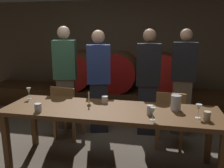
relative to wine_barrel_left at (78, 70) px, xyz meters
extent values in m
plane|color=brown|center=(0.98, -2.49, -0.83)|extent=(9.18, 9.18, 0.00)
cube|color=brown|center=(0.98, 0.55, 0.37)|extent=(7.07, 0.24, 2.41)
cube|color=#4C2D16|center=(0.98, 0.00, -0.62)|extent=(6.36, 0.90, 0.42)
cylinder|color=brown|center=(0.00, 0.00, 0.00)|extent=(0.83, 0.81, 0.83)
cylinder|color=maroon|center=(0.00, -0.42, 0.00)|extent=(0.85, 0.03, 0.85)
cylinder|color=maroon|center=(0.00, 0.42, 0.00)|extent=(0.85, 0.03, 0.85)
cylinder|color=#2D2D33|center=(0.00, 0.00, 0.00)|extent=(0.84, 0.04, 0.84)
cylinder|color=brown|center=(0.95, 0.00, 0.00)|extent=(0.83, 0.81, 0.83)
cylinder|color=maroon|center=(0.95, -0.42, 0.00)|extent=(0.85, 0.03, 0.85)
cylinder|color=maroon|center=(0.95, 0.42, 0.00)|extent=(0.85, 0.03, 0.85)
cylinder|color=#2D2D33|center=(0.95, 0.00, 0.00)|extent=(0.84, 0.04, 0.84)
cylinder|color=#513319|center=(1.91, 0.00, 0.00)|extent=(0.83, 0.81, 0.83)
cylinder|color=#B21C16|center=(1.91, -0.42, 0.00)|extent=(0.85, 0.03, 0.85)
cylinder|color=#B21C16|center=(1.91, 0.42, 0.00)|extent=(0.85, 0.03, 0.85)
cylinder|color=#2D2D33|center=(1.91, 0.00, 0.00)|extent=(0.84, 0.04, 0.84)
cube|color=brown|center=(1.27, -2.37, -0.08)|extent=(2.65, 0.77, 0.05)
cube|color=brown|center=(0.02, -2.70, -0.47)|extent=(0.07, 0.07, 0.73)
cube|color=brown|center=(2.51, -2.70, -0.47)|extent=(0.07, 0.07, 0.73)
cube|color=brown|center=(0.02, -2.05, -0.47)|extent=(0.07, 0.07, 0.73)
cube|color=brown|center=(2.51, -2.05, -0.47)|extent=(0.07, 0.07, 0.73)
cube|color=olive|center=(0.43, -1.67, -0.39)|extent=(0.45, 0.45, 0.04)
cube|color=olive|center=(0.41, -1.84, -0.16)|extent=(0.40, 0.09, 0.42)
cube|color=olive|center=(0.62, -1.52, -0.62)|extent=(0.05, 0.05, 0.42)
cube|color=olive|center=(0.29, -1.47, -0.62)|extent=(0.05, 0.05, 0.42)
cube|color=olive|center=(0.58, -1.86, -0.62)|extent=(0.05, 0.05, 0.42)
cube|color=olive|center=(0.24, -1.81, -0.62)|extent=(0.05, 0.05, 0.42)
cube|color=olive|center=(2.03, -1.66, -0.39)|extent=(0.43, 0.43, 0.04)
cube|color=olive|center=(2.02, -1.84, -0.16)|extent=(0.40, 0.07, 0.42)
cube|color=olive|center=(2.21, -1.51, -0.62)|extent=(0.05, 0.05, 0.42)
cube|color=olive|center=(1.87, -1.48, -0.62)|extent=(0.05, 0.05, 0.42)
cube|color=olive|center=(2.19, -1.84, -0.62)|extent=(0.05, 0.05, 0.42)
cube|color=olive|center=(1.85, -1.82, -0.62)|extent=(0.05, 0.05, 0.42)
cube|color=brown|center=(0.24, -1.29, -0.38)|extent=(0.34, 0.26, 0.90)
cube|color=#336047|center=(0.24, -1.29, 0.40)|extent=(0.42, 0.32, 0.66)
sphere|color=beige|center=(0.24, -1.29, 0.85)|extent=(0.21, 0.21, 0.21)
cube|color=black|center=(0.85, -1.35, -0.40)|extent=(0.34, 0.27, 0.86)
cube|color=navy|center=(0.85, -1.35, 0.34)|extent=(0.43, 0.33, 0.63)
sphere|color=#D8A884|center=(0.85, -1.35, 0.79)|extent=(0.22, 0.22, 0.22)
cube|color=black|center=(1.67, -1.28, -0.41)|extent=(0.31, 0.22, 0.85)
cube|color=black|center=(1.67, -1.28, 0.35)|extent=(0.40, 0.27, 0.67)
sphere|color=tan|center=(1.67, -1.28, 0.81)|extent=(0.21, 0.21, 0.21)
cube|color=brown|center=(2.23, -1.15, -0.37)|extent=(0.32, 0.24, 0.93)
cube|color=black|center=(2.23, -1.15, 0.40)|extent=(0.41, 0.29, 0.61)
sphere|color=#D8A884|center=(2.23, -1.15, 0.82)|extent=(0.19, 0.19, 0.19)
cylinder|color=olive|center=(0.98, -2.30, -0.04)|extent=(0.05, 0.05, 0.02)
cylinder|color=#EDE5CC|center=(0.98, -2.30, 0.05)|extent=(0.02, 0.02, 0.15)
cone|color=yellow|center=(0.98, -2.30, 0.13)|extent=(0.01, 0.01, 0.02)
cylinder|color=silver|center=(2.05, -2.25, 0.04)|extent=(0.12, 0.12, 0.18)
cylinder|color=silver|center=(0.06, -2.18, -0.05)|extent=(0.06, 0.06, 0.00)
cylinder|color=silver|center=(0.06, -2.18, -0.01)|extent=(0.01, 0.01, 0.08)
cone|color=silver|center=(0.06, -2.18, 0.07)|extent=(0.06, 0.06, 0.08)
cylinder|color=silver|center=(1.79, -2.64, -0.05)|extent=(0.06, 0.06, 0.00)
cylinder|color=silver|center=(1.79, -2.64, -0.02)|extent=(0.01, 0.01, 0.07)
cone|color=silver|center=(1.79, -2.64, 0.05)|extent=(0.06, 0.06, 0.07)
cylinder|color=white|center=(2.28, -2.47, -0.05)|extent=(0.06, 0.06, 0.00)
cylinder|color=white|center=(2.28, -2.47, -0.01)|extent=(0.01, 0.01, 0.08)
cone|color=white|center=(2.28, -2.47, 0.07)|extent=(0.07, 0.07, 0.07)
cylinder|color=silver|center=(0.45, -2.63, -0.01)|extent=(0.08, 0.08, 0.10)
cylinder|color=white|center=(1.14, -2.14, -0.01)|extent=(0.08, 0.08, 0.09)
cylinder|color=silver|center=(1.75, -2.47, 0.00)|extent=(0.07, 0.07, 0.11)
cylinder|color=beige|center=(2.36, -2.53, 0.00)|extent=(0.08, 0.08, 0.10)
camera|label=1|loc=(1.84, -5.02, 0.89)|focal=37.20mm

